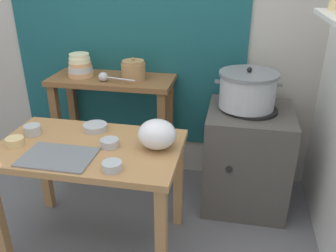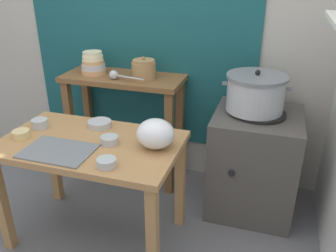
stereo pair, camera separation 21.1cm
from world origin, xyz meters
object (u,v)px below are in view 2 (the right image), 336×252
at_px(prep_table, 91,157).
at_px(clay_pot, 144,69).
at_px(prep_bowl_3, 40,123).
at_px(serving_tray, 58,151).
at_px(prep_bowl_2, 110,140).
at_px(prep_bowl_1, 21,134).
at_px(plastic_bag, 156,134).
at_px(bowl_stack_enamel, 93,64).
at_px(ladle, 115,75).
at_px(steamer_pot, 256,93).
at_px(back_shelf_table, 124,102).
at_px(stove_block, 253,162).
at_px(prep_bowl_4, 100,124).
at_px(prep_bowl_0, 106,162).

bearing_deg(prep_table, clay_pot, 85.26).
distance_m(clay_pot, prep_bowl_3, 0.87).
height_order(serving_tray, prep_bowl_2, prep_bowl_2).
relative_size(clay_pot, serving_tray, 0.46).
distance_m(prep_bowl_1, prep_bowl_3, 0.16).
bearing_deg(prep_table, plastic_bag, 7.36).
distance_m(prep_table, plastic_bag, 0.46).
bearing_deg(bowl_stack_enamel, prep_bowl_1, -94.57).
distance_m(ladle, prep_bowl_1, 0.83).
xyz_separation_m(prep_table, plastic_bag, (0.41, 0.05, 0.20)).
relative_size(steamer_pot, ladle, 1.53).
bearing_deg(prep_bowl_3, serving_tray, -39.76).
bearing_deg(prep_bowl_2, prep_table, -175.02).
bearing_deg(back_shelf_table, prep_bowl_3, -112.65).
distance_m(bowl_stack_enamel, prep_bowl_3, 0.73).
bearing_deg(prep_bowl_3, prep_bowl_1, -98.85).
xyz_separation_m(stove_block, prep_bowl_4, (-1.00, -0.43, 0.36)).
xyz_separation_m(clay_pot, prep_bowl_4, (-0.10, -0.56, -0.23)).
distance_m(steamer_pot, serving_tray, 1.33).
bearing_deg(clay_pot, ladle, -152.12).
bearing_deg(prep_bowl_4, prep_bowl_3, -159.91).
height_order(stove_block, prep_bowl_2, stove_block).
xyz_separation_m(prep_table, prep_bowl_4, (-0.04, 0.21, 0.13)).
xyz_separation_m(back_shelf_table, prep_bowl_2, (0.24, -0.76, 0.07)).
bearing_deg(bowl_stack_enamel, steamer_pot, -4.67).
xyz_separation_m(steamer_pot, prep_bowl_1, (-1.35, -0.74, -0.16)).
bearing_deg(bowl_stack_enamel, clay_pot, 0.76).
bearing_deg(prep_bowl_0, bowl_stack_enamel, 120.66).
relative_size(plastic_bag, prep_bowl_4, 1.46).
bearing_deg(plastic_bag, prep_bowl_1, -171.02).
bearing_deg(back_shelf_table, serving_tray, -89.67).
bearing_deg(steamer_pot, serving_tray, -141.00).
height_order(prep_bowl_0, prep_bowl_2, same).
relative_size(back_shelf_table, steamer_pot, 2.10).
height_order(ladle, prep_bowl_1, ladle).
relative_size(steamer_pot, plastic_bag, 2.04).
height_order(prep_table, plastic_bag, plastic_bag).
bearing_deg(steamer_pot, prep_bowl_2, -140.45).
bearing_deg(clay_pot, prep_bowl_2, -85.05).
height_order(prep_table, clay_pot, clay_pot).
height_order(prep_bowl_0, prep_bowl_1, prep_bowl_1).
xyz_separation_m(clay_pot, prep_bowl_0, (0.17, -1.00, -0.23)).
distance_m(steamer_pot, prep_bowl_0, 1.14).
height_order(ladle, serving_tray, ladle).
height_order(steamer_pot, clay_pot, same).
height_order(stove_block, serving_tray, stove_block).
bearing_deg(stove_block, plastic_bag, -133.00).
xyz_separation_m(prep_bowl_0, prep_bowl_1, (-0.66, 0.15, 0.00)).
xyz_separation_m(prep_bowl_0, prep_bowl_3, (-0.63, 0.31, 0.01)).
xyz_separation_m(back_shelf_table, prep_bowl_0, (0.34, -1.00, 0.07)).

